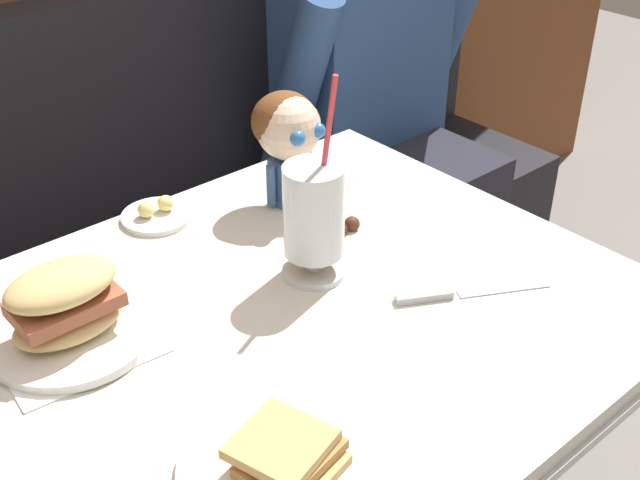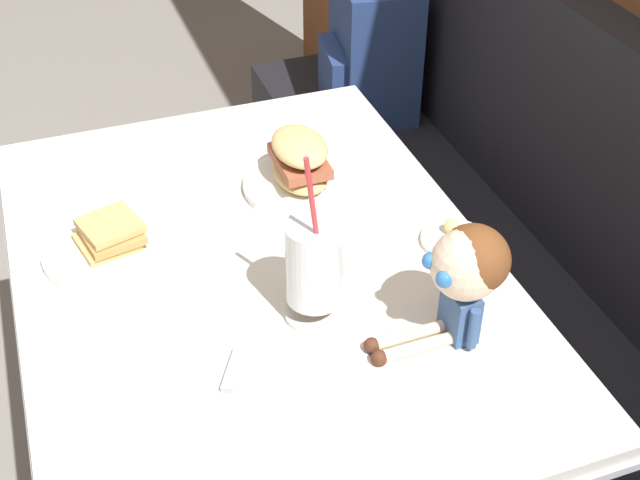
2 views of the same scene
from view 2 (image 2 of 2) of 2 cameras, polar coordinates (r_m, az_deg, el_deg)
name	(u,v)px [view 2 (image 2 of 2)]	position (r m, az deg, el deg)	size (l,w,h in m)	color
booth_bench	(538,347)	(1.97, 14.31, -6.94)	(2.60, 0.48, 1.00)	black
diner_table	(261,346)	(1.61, -3.93, -7.06)	(1.11, 0.81, 0.74)	silver
toast_plate	(113,244)	(1.53, -13.59, -0.29)	(0.25, 0.25, 0.06)	white
milkshake_glass	(314,267)	(1.31, -0.37, -1.80)	(0.10, 0.10, 0.32)	silver
sandwich_plate	(300,168)	(1.63, -1.35, 4.83)	(0.22, 0.22, 0.12)	white
butter_saucer	(455,239)	(1.53, 8.96, 0.08)	(0.12, 0.12, 0.04)	white
butter_knife	(228,387)	(1.27, -6.15, -9.73)	(0.21, 0.13, 0.01)	silver
seated_doll	(466,270)	(1.28, 9.68, -1.99)	(0.11, 0.22, 0.20)	#385689
backpack	(372,39)	(2.43, 3.49, 13.20)	(0.33, 0.28, 0.41)	navy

